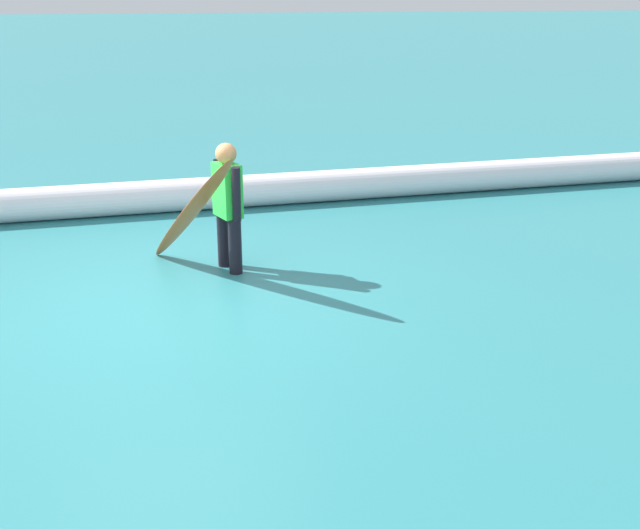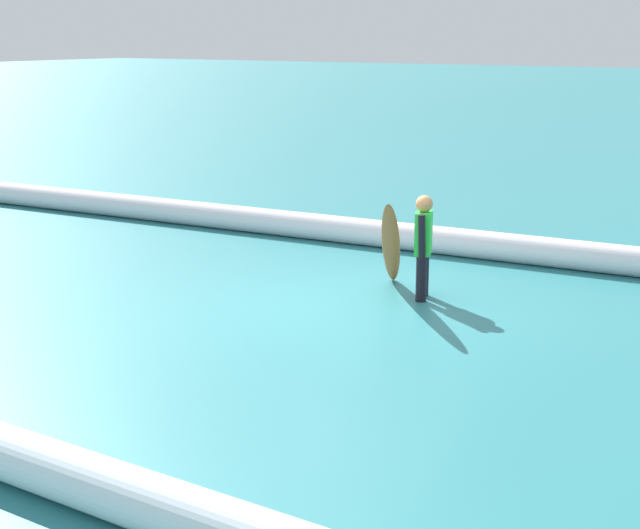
% 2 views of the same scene
% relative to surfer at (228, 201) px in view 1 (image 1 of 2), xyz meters
% --- Properties ---
extents(ground_plane, '(169.74, 169.74, 0.00)m').
position_rel_surfer_xyz_m(ground_plane, '(0.76, 0.89, -0.76)').
color(ground_plane, teal).
extents(surfer, '(0.31, 0.55, 1.36)m').
position_rel_surfer_xyz_m(surfer, '(0.00, 0.00, 0.00)').
color(surfer, black).
rests_on(surfer, ground_plane).
extents(surfboard, '(0.97, 1.70, 1.42)m').
position_rel_surfer_xyz_m(surfboard, '(0.39, 0.15, -0.06)').
color(surfboard, '#E55926').
rests_on(surfboard, ground_plane).
extents(wave_crest_foreground, '(24.30, 1.99, 0.44)m').
position_rel_surfer_xyz_m(wave_crest_foreground, '(0.52, -2.50, -0.54)').
color(wave_crest_foreground, white).
rests_on(wave_crest_foreground, ground_plane).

